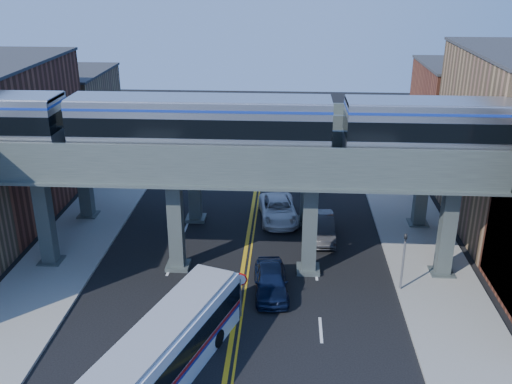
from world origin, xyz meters
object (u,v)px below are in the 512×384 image
transit_train (200,123)px  stop_sign (240,288)px  car_lane_b (321,227)px  car_lane_d (310,173)px  transit_bus (164,353)px  car_lane_a (271,281)px  traffic_signal (404,256)px  car_lane_c (278,210)px

transit_train → stop_sign: bearing=-62.6°
car_lane_b → car_lane_d: 10.86m
car_lane_b → car_lane_d: car_lane_b is taller
stop_sign → car_lane_b: size_ratio=0.55×
transit_bus → car_lane_b: 16.65m
car_lane_a → car_lane_b: 7.88m
car_lane_d → transit_bus: bearing=-97.9°
stop_sign → traffic_signal: bearing=18.6°
transit_train → transit_bus: (-0.36, -10.15, -7.73)m
traffic_signal → transit_train: bearing=170.1°
transit_train → traffic_signal: (11.49, -2.00, -6.88)m
stop_sign → car_lane_a: size_ratio=0.57×
transit_train → stop_sign: size_ratio=17.09×
stop_sign → car_lane_b: 10.75m
traffic_signal → car_lane_d: 18.13m
transit_train → transit_bus: bearing=-92.1°
stop_sign → traffic_signal: (8.90, 3.00, 0.54)m
transit_bus → car_lane_b: size_ratio=2.35×
stop_sign → car_lane_c: size_ratio=0.47×
stop_sign → transit_bus: bearing=-119.9°
car_lane_a → car_lane_c: size_ratio=0.84×
car_lane_b → car_lane_d: bearing=91.3°
traffic_signal → stop_sign: bearing=-161.4°
car_lane_c → car_lane_d: 8.44m
traffic_signal → car_lane_b: bearing=122.4°
transit_bus → car_lane_a: bearing=-11.4°
transit_bus → car_lane_a: (4.47, 7.56, -0.66)m
transit_train → transit_bus: size_ratio=4.03×
stop_sign → transit_bus: (-2.96, -5.15, -0.31)m
transit_train → car_lane_b: size_ratio=9.46×
stop_sign → transit_train: bearing=117.4°
stop_sign → car_lane_d: size_ratio=0.49×
car_lane_a → car_lane_d: 18.27m
stop_sign → car_lane_c: bearing=82.2°
car_lane_a → car_lane_c: bearing=84.0°
transit_train → car_lane_d: 18.89m
transit_train → car_lane_b: bearing=32.3°
car_lane_a → car_lane_b: car_lane_a is taller
traffic_signal → transit_bus: 14.41m
car_lane_c → car_lane_b: bearing=-50.2°
stop_sign → car_lane_b: stop_sign is taller
transit_train → traffic_signal: transit_train is taller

